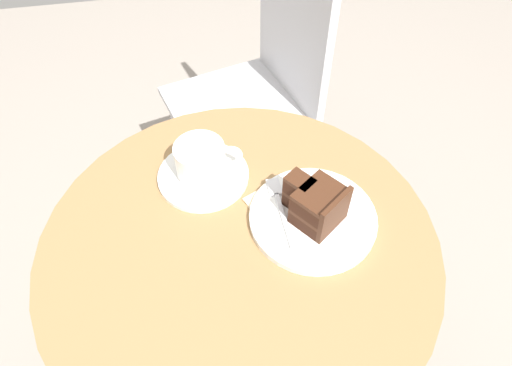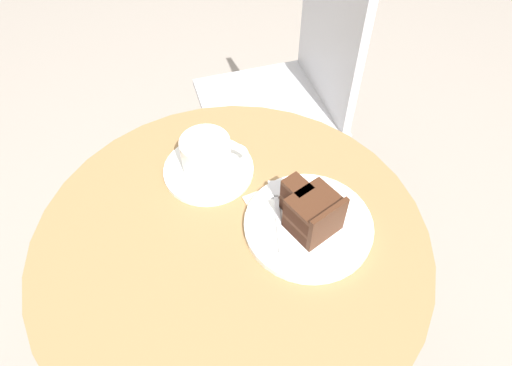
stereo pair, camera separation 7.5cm
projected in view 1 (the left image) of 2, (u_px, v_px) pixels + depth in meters
The scene contains 9 objects.
cafe_table at pixel (241, 279), 0.83m from camera, with size 0.64×0.64×0.71m.
saucer at pixel (203, 176), 0.81m from camera, with size 0.16×0.16×0.01m.
coffee_cup at pixel (201, 160), 0.78m from camera, with size 0.12×0.09×0.07m.
teaspoon at pixel (179, 184), 0.79m from camera, with size 0.07×0.07×0.00m.
cake_plate at pixel (313, 218), 0.75m from camera, with size 0.21×0.21×0.01m.
cake_slice at pixel (316, 204), 0.72m from camera, with size 0.10×0.11×0.07m.
fork at pixel (279, 203), 0.76m from camera, with size 0.02×0.14×0.00m.
napkin at pixel (291, 209), 0.77m from camera, with size 0.16×0.17×0.00m.
cafe_chair at pixel (264, 78), 1.33m from camera, with size 0.47×0.47×0.86m.
Camera 1 is at (-0.05, -0.40, 1.33)m, focal length 32.00 mm.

